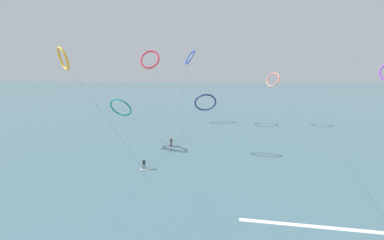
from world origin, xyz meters
TOP-DOWN VIEW (x-y plane):
  - sea_water at (0.00, 106.67)m, footprint 400.00×200.00m
  - surfer_ivory at (-7.45, 23.84)m, footprint 1.40×0.70m
  - surfer_magenta at (-5.24, 34.78)m, footprint 1.40×0.73m
  - kite_amber at (-23.42, 31.96)m, footprint 17.97×10.05m
  - kite_crimson at (-13.79, 53.60)m, footprint 11.32×20.56m
  - kite_coral at (17.50, 53.36)m, footprint 3.84×45.81m
  - kite_teal at (-13.61, 31.73)m, footprint 10.61×4.62m
  - kite_cobalt at (-3.25, 52.17)m, footprint 3.91×19.82m
  - kite_navy at (1.43, 30.79)m, footprint 8.68×5.39m
  - wave_crest_far at (13.96, 12.40)m, footprint 16.65×1.55m

SIDE VIEW (x-z plane):
  - sea_water at x=0.00m, z-range 0.00..0.08m
  - wave_crest_far at x=13.96m, z-range 0.00..0.12m
  - surfer_ivory at x=-7.45m, z-range -0.03..1.67m
  - surfer_magenta at x=-5.24m, z-range -0.03..1.67m
  - kite_teal at x=-13.61m, z-range 3.15..13.02m
  - kite_navy at x=1.43m, z-range 3.86..14.82m
  - kite_coral at x=17.50m, z-range 5.01..18.59m
  - kite_amber at x=-23.42m, z-range 7.22..25.84m
  - kite_crimson at x=-13.79m, z-range 7.18..26.40m
  - kite_cobalt at x=-3.25m, z-range 7.69..26.81m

